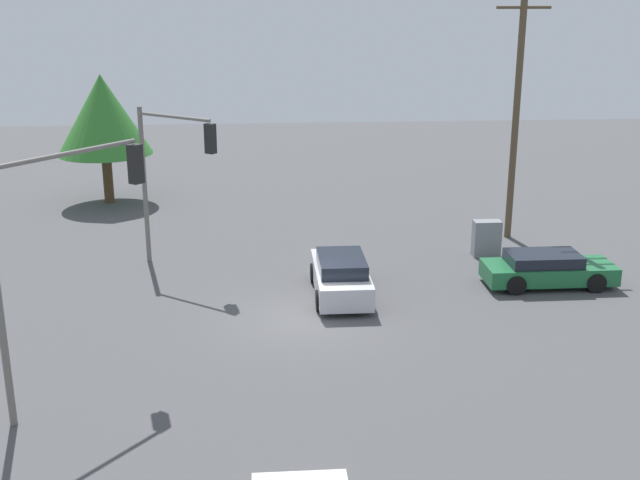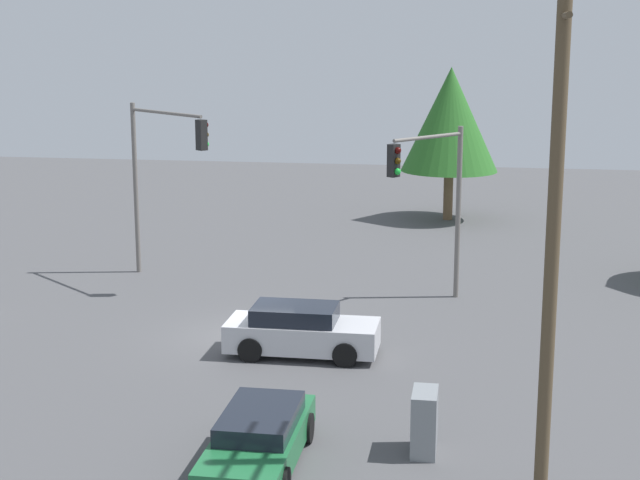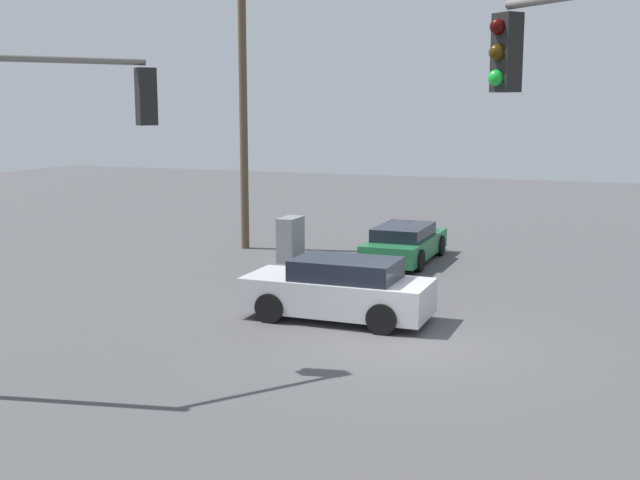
% 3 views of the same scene
% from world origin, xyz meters
% --- Properties ---
extents(ground_plane, '(80.00, 80.00, 0.00)m').
position_xyz_m(ground_plane, '(0.00, 0.00, 0.00)').
color(ground_plane, '#4C4C4F').
extents(sedan_silver, '(1.90, 4.37, 1.46)m').
position_xyz_m(sedan_silver, '(1.41, 1.91, 0.71)').
color(sedan_silver, silver).
rests_on(sedan_silver, ground_plane).
extents(sedan_green, '(4.60, 1.86, 1.21)m').
position_xyz_m(sedan_green, '(8.85, 2.33, 0.60)').
color(sedan_green, '#1E6638').
rests_on(sedan_green, ground_plane).
extents(traffic_signal_main, '(2.99, 2.35, 6.01)m').
position_xyz_m(traffic_signal_main, '(-4.54, 5.34, 4.11)').
color(traffic_signal_main, slate).
rests_on(traffic_signal_main, ground_plane).
extents(traffic_signal_cross, '(3.12, 3.78, 6.55)m').
position_xyz_m(traffic_signal_cross, '(-6.27, -4.70, 4.53)').
color(traffic_signal_cross, slate).
rests_on(traffic_signal_cross, ground_plane).
extents(utility_pole_tall, '(2.20, 0.28, 11.06)m').
position_xyz_m(utility_pole_tall, '(9.25, 8.25, 5.83)').
color(utility_pole_tall, brown).
rests_on(utility_pole_tall, ground_plane).
extents(electrical_cabinet, '(1.08, 0.55, 1.43)m').
position_xyz_m(electrical_cabinet, '(7.61, 5.81, 0.72)').
color(electrical_cabinet, gray).
rests_on(electrical_cabinet, ground_plane).
extents(tree_left, '(4.74, 4.74, 7.50)m').
position_xyz_m(tree_left, '(-20.26, 5.41, 4.95)').
color(tree_left, brown).
rests_on(tree_left, ground_plane).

